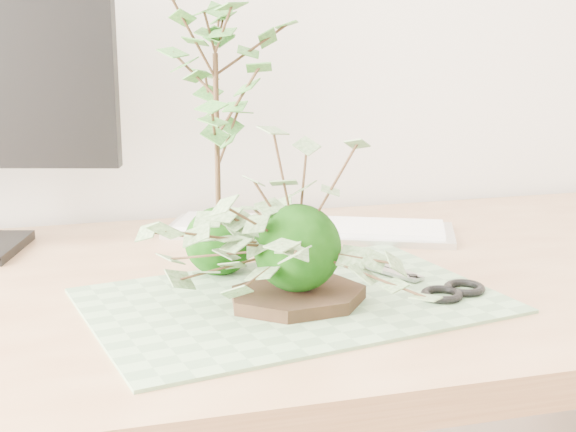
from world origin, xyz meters
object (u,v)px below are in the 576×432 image
object	(u,v)px
desk	(295,339)
ivy_kokedama	(297,207)
keyboard	(309,229)
maple_kokedama	(216,71)

from	to	relation	value
desk	ivy_kokedama	distance (m)	0.23
ivy_kokedama	desk	bearing A→B (deg)	75.25
desk	keyboard	xyz separation A→B (m)	(0.08, 0.19, 0.10)
ivy_kokedama	maple_kokedama	xyz separation A→B (m)	(-0.06, 0.14, 0.14)
maple_kokedama	keyboard	world-z (taller)	maple_kokedama
maple_kokedama	keyboard	distance (m)	0.34
ivy_kokedama	keyboard	size ratio (longest dim) A/B	0.70
maple_kokedama	keyboard	bearing A→B (deg)	43.99
maple_kokedama	keyboard	size ratio (longest dim) A/B	0.81
desk	maple_kokedama	size ratio (longest dim) A/B	4.38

